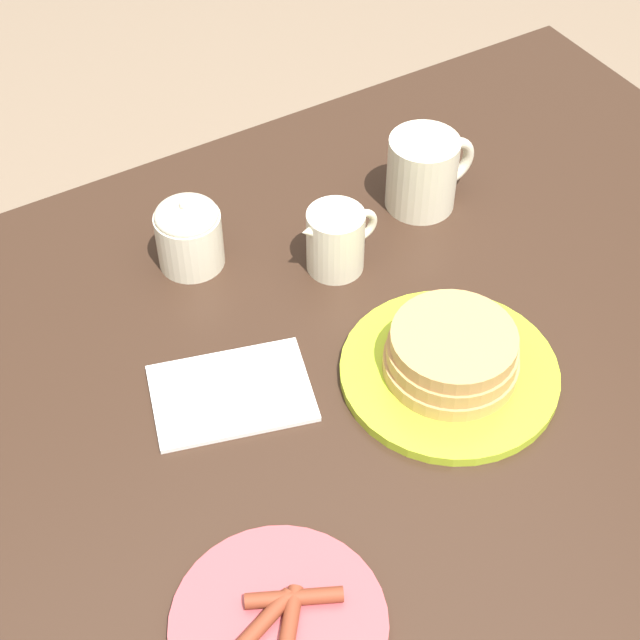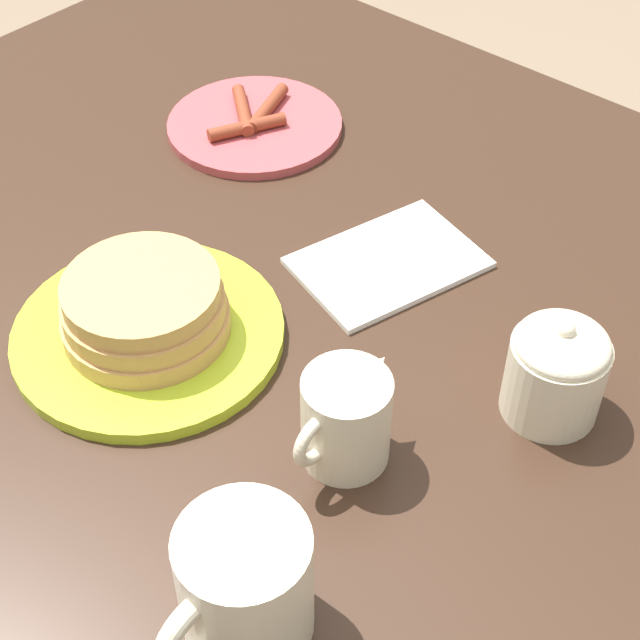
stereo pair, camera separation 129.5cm
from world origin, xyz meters
name	(u,v)px [view 1 (the left image)]	position (x,y,z in m)	size (l,w,h in m)	color
dining_table	(430,463)	(0.00, 0.00, 0.62)	(1.14, 1.03, 0.73)	#332116
pancake_plate	(451,360)	(0.03, 0.02, 0.76)	(0.23, 0.23, 0.07)	#AAC628
side_plate_bacon	(279,624)	(-0.27, -0.14, 0.74)	(0.19, 0.19, 0.02)	#B2474C
coffee_mug	(424,171)	(0.16, 0.27, 0.78)	(0.12, 0.09, 0.10)	beige
creamer_pitcher	(335,239)	(0.01, 0.22, 0.77)	(0.10, 0.07, 0.09)	beige
sugar_bowl	(189,233)	(-0.13, 0.32, 0.78)	(0.08, 0.08, 0.09)	beige
napkin	(231,393)	(-0.18, 0.11, 0.74)	(0.19, 0.15, 0.01)	white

